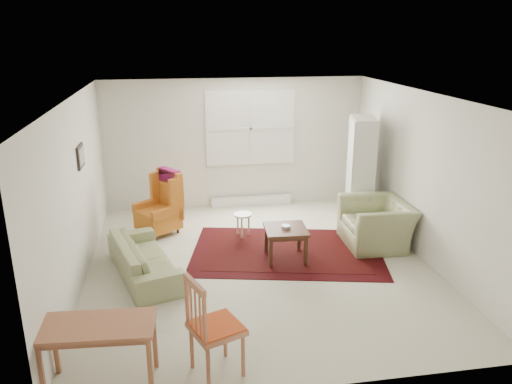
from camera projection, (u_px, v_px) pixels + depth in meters
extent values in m
cube|color=beige|center=(259.00, 265.00, 7.46)|extent=(5.00, 5.50, 0.01)
cube|color=white|center=(260.00, 96.00, 6.69)|extent=(5.00, 5.50, 0.01)
cube|color=silver|center=(235.00, 144.00, 9.66)|extent=(5.00, 0.04, 2.50)
cube|color=silver|center=(312.00, 274.00, 4.50)|extent=(5.00, 0.04, 2.50)
cube|color=silver|center=(76.00, 194.00, 6.68)|extent=(0.04, 5.50, 2.50)
cube|color=silver|center=(424.00, 177.00, 7.47)|extent=(0.04, 5.50, 2.50)
cube|color=white|center=(250.00, 128.00, 9.59)|extent=(1.72, 0.06, 1.42)
cube|color=white|center=(250.00, 128.00, 9.59)|extent=(1.60, 0.02, 1.30)
cube|color=silver|center=(251.00, 201.00, 9.99)|extent=(1.60, 0.12, 0.18)
cube|color=black|center=(81.00, 156.00, 7.03)|extent=(0.03, 0.42, 0.32)
cube|color=tan|center=(82.00, 156.00, 7.03)|extent=(0.01, 0.34, 0.24)
imported|color=#81875A|center=(144.00, 252.00, 7.05)|extent=(1.19, 1.92, 0.72)
imported|color=#81875A|center=(377.00, 219.00, 8.05)|extent=(1.01, 1.15, 0.88)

